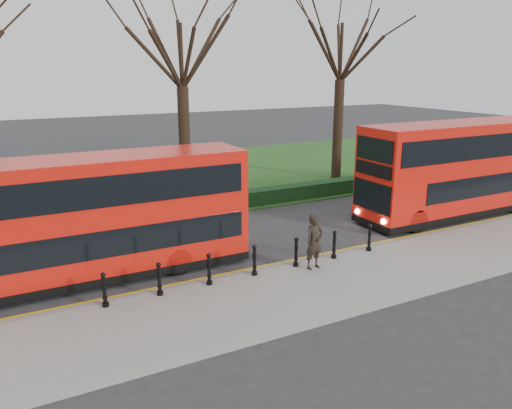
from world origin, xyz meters
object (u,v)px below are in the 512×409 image
bollard_row (255,261)px  pedestrian (314,242)px  bus_lead (93,219)px  bus_rear (463,169)px

bollard_row → pedestrian: (2.08, -0.43, 0.46)m
bus_lead → bollard_row: bearing=-29.1°
bus_lead → pedestrian: (6.69, -3.00, -0.94)m
bollard_row → bus_lead: bus_lead is taller
bus_lead → bus_rear: (16.90, -0.38, 0.16)m
bollard_row → bus_rear: 12.57m
pedestrian → bollard_row: bearing=160.1°
bus_lead → bus_rear: size_ratio=0.93×
bus_rear → pedestrian: 10.59m
bus_lead → bus_rear: bus_rear is taller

